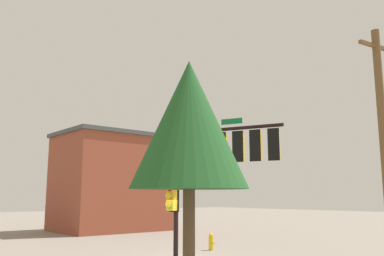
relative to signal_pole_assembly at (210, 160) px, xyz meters
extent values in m
cylinder|color=black|center=(-1.48, -0.59, -1.09)|extent=(0.20, 0.20, 6.02)
cylinder|color=black|center=(0.67, 0.29, 1.22)|extent=(4.36, 1.87, 0.14)
cylinder|color=black|center=(-0.52, -0.19, 0.72)|extent=(2.00, 0.87, 1.07)
cube|color=gold|center=(-0.82, -0.32, 0.47)|extent=(0.44, 0.46, 1.10)
cube|color=black|center=(-0.74, -0.50, 0.47)|extent=(0.42, 0.21, 1.22)
sphere|color=maroon|center=(-0.90, -0.13, 0.81)|extent=(0.22, 0.22, 0.22)
cylinder|color=gold|center=(-0.92, -0.08, 0.86)|extent=(0.27, 0.22, 0.23)
sphere|color=#855607|center=(-0.90, -0.13, 0.47)|extent=(0.22, 0.22, 0.22)
cylinder|color=gold|center=(-0.92, -0.08, 0.52)|extent=(0.27, 0.22, 0.23)
sphere|color=#20FF59|center=(-0.90, -0.13, 0.13)|extent=(0.22, 0.22, 0.22)
cylinder|color=gold|center=(-0.92, -0.08, 0.18)|extent=(0.27, 0.22, 0.23)
cube|color=yellow|center=(-0.16, -0.05, 0.47)|extent=(0.43, 0.46, 1.10)
cube|color=black|center=(-0.08, -0.23, 0.47)|extent=(0.42, 0.21, 1.22)
sphere|color=maroon|center=(-0.24, 0.14, 0.81)|extent=(0.22, 0.22, 0.22)
cylinder|color=yellow|center=(-0.26, 0.19, 0.86)|extent=(0.27, 0.22, 0.23)
sphere|color=#855607|center=(-0.24, 0.14, 0.47)|extent=(0.22, 0.22, 0.22)
cylinder|color=yellow|center=(-0.26, 0.19, 0.52)|extent=(0.27, 0.22, 0.23)
sphere|color=#20FF59|center=(-0.24, 0.14, 0.13)|extent=(0.22, 0.22, 0.22)
cylinder|color=yellow|center=(-0.26, 0.19, 0.18)|extent=(0.27, 0.22, 0.23)
cube|color=gold|center=(0.50, 0.22, 0.47)|extent=(0.43, 0.45, 1.10)
cube|color=black|center=(0.58, 0.04, 0.47)|extent=(0.42, 0.20, 1.22)
sphere|color=maroon|center=(0.43, 0.41, 0.81)|extent=(0.22, 0.22, 0.22)
cylinder|color=gold|center=(0.40, 0.46, 0.86)|extent=(0.27, 0.22, 0.23)
sphere|color=#855607|center=(0.43, 0.41, 0.47)|extent=(0.22, 0.22, 0.22)
cylinder|color=gold|center=(0.40, 0.46, 0.52)|extent=(0.27, 0.22, 0.23)
sphere|color=#20FF59|center=(0.43, 0.41, 0.13)|extent=(0.22, 0.22, 0.22)
cylinder|color=gold|center=(0.40, 0.46, 0.18)|extent=(0.27, 0.22, 0.23)
cube|color=yellow|center=(1.16, 0.49, 0.47)|extent=(0.44, 0.46, 1.10)
cube|color=black|center=(1.25, 0.31, 0.47)|extent=(0.42, 0.22, 1.22)
sphere|color=maroon|center=(1.08, 0.67, 0.81)|extent=(0.22, 0.22, 0.22)
cylinder|color=yellow|center=(1.06, 0.73, 0.86)|extent=(0.27, 0.22, 0.23)
sphere|color=#855607|center=(1.08, 0.67, 0.47)|extent=(0.22, 0.22, 0.22)
cylinder|color=yellow|center=(1.06, 0.73, 0.52)|extent=(0.27, 0.22, 0.23)
sphere|color=#20FF59|center=(1.08, 0.67, 0.13)|extent=(0.22, 0.22, 0.22)
cylinder|color=yellow|center=(1.06, 0.73, 0.18)|extent=(0.27, 0.22, 0.23)
cube|color=yellow|center=(1.83, 0.76, 0.47)|extent=(0.43, 0.45, 1.10)
cube|color=black|center=(1.90, 0.57, 0.47)|extent=(0.42, 0.20, 1.22)
sphere|color=maroon|center=(1.75, 0.94, 0.81)|extent=(0.22, 0.22, 0.22)
cylinder|color=yellow|center=(1.73, 1.00, 0.86)|extent=(0.27, 0.21, 0.23)
sphere|color=#855607|center=(1.75, 0.94, 0.47)|extent=(0.22, 0.22, 0.22)
cylinder|color=yellow|center=(1.73, 1.00, 0.52)|extent=(0.27, 0.21, 0.23)
sphere|color=#20FF59|center=(1.75, 0.94, 0.13)|extent=(0.22, 0.22, 0.22)
cylinder|color=yellow|center=(1.73, 1.00, 0.18)|extent=(0.27, 0.21, 0.23)
cube|color=yellow|center=(2.49, 1.03, 0.47)|extent=(0.44, 0.46, 1.10)
cube|color=black|center=(2.57, 0.84, 0.47)|extent=(0.42, 0.22, 1.22)
sphere|color=maroon|center=(2.41, 1.21, 0.81)|extent=(0.22, 0.22, 0.22)
cylinder|color=yellow|center=(2.38, 1.26, 0.86)|extent=(0.27, 0.22, 0.23)
sphere|color=#855607|center=(2.41, 1.21, 0.47)|extent=(0.22, 0.22, 0.22)
cylinder|color=yellow|center=(2.38, 1.26, 0.52)|extent=(0.27, 0.22, 0.23)
sphere|color=#20FF59|center=(2.41, 1.21, 0.13)|extent=(0.22, 0.22, 0.22)
cylinder|color=yellow|center=(2.38, 1.26, 0.18)|extent=(0.27, 0.22, 0.23)
cube|color=gold|center=(-1.81, -0.72, -0.18)|extent=(0.45, 0.43, 1.10)
cube|color=black|center=(-1.62, -0.64, -0.18)|extent=(0.20, 0.42, 1.22)
sphere|color=maroon|center=(-1.99, -0.79, 0.16)|extent=(0.22, 0.22, 0.22)
cylinder|color=gold|center=(-2.05, -0.81, 0.21)|extent=(0.22, 0.27, 0.23)
sphere|color=#855607|center=(-1.99, -0.79, -0.18)|extent=(0.22, 0.22, 0.22)
cylinder|color=gold|center=(-2.05, -0.81, -0.13)|extent=(0.22, 0.27, 0.23)
sphere|color=#20FF59|center=(-1.99, -0.79, -0.52)|extent=(0.22, 0.22, 0.22)
cylinder|color=gold|center=(-2.05, -0.81, -0.47)|extent=(0.22, 0.27, 0.23)
cube|color=gold|center=(-1.35, -0.91, -1.48)|extent=(0.43, 0.45, 1.10)
cube|color=black|center=(-1.43, -0.72, -1.48)|extent=(0.42, 0.20, 1.22)
sphere|color=maroon|center=(-1.28, -1.09, -1.14)|extent=(0.22, 0.22, 0.22)
cylinder|color=gold|center=(-1.25, -1.15, -1.09)|extent=(0.27, 0.22, 0.23)
sphere|color=#855607|center=(-1.28, -1.09, -1.48)|extent=(0.22, 0.22, 0.22)
cylinder|color=gold|center=(-1.25, -1.15, -1.43)|extent=(0.27, 0.22, 0.23)
sphere|color=#20FF59|center=(-1.28, -1.09, -1.82)|extent=(0.22, 0.22, 0.22)
cylinder|color=gold|center=(-1.25, -1.15, -1.77)|extent=(0.27, 0.22, 0.23)
cube|color=white|center=(0.88, 0.37, 1.52)|extent=(0.88, 0.37, 0.26)
cube|color=#0D7037|center=(0.88, 0.37, 1.52)|extent=(0.85, 0.37, 0.22)
cube|color=white|center=(-1.48, -0.59, -1.08)|extent=(0.37, 0.88, 0.26)
cube|color=#0D6F31|center=(-1.48, -0.59, -1.08)|extent=(0.37, 0.85, 0.22)
cylinder|color=brown|center=(5.91, 2.51, 0.12)|extent=(0.27, 0.27, 8.44)
cube|color=brown|center=(5.91, 2.51, 3.75)|extent=(0.39, 1.80, 0.12)
cylinder|color=gold|center=(-3.24, 3.03, -3.77)|extent=(0.24, 0.24, 0.65)
sphere|color=yellow|center=(-3.24, 3.03, -3.38)|extent=(0.22, 0.22, 0.22)
cylinder|color=yellow|center=(-3.09, 3.03, -3.74)|extent=(0.12, 0.10, 0.10)
cylinder|color=brown|center=(4.49, -4.89, -2.69)|extent=(0.29, 0.29, 2.82)
cone|color=#215525|center=(4.49, -4.89, 0.34)|extent=(2.91, 2.91, 3.23)
cube|color=brown|center=(-16.84, 4.94, -0.47)|extent=(6.17, 7.96, 7.24)
cube|color=#414748|center=(-16.84, 4.94, 3.30)|extent=(6.47, 8.26, 0.30)
cube|color=#A5B7C6|center=(-14.95, 8.94, -1.66)|extent=(0.90, 0.04, 1.20)
cube|color=#A5B7C6|center=(-17.82, 8.94, -1.91)|extent=(0.90, 0.04, 1.20)
cube|color=#A5B7C6|center=(-14.42, 8.94, 0.36)|extent=(0.90, 0.04, 1.20)
camera|label=1|loc=(12.12, -11.28, -1.45)|focal=38.20mm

